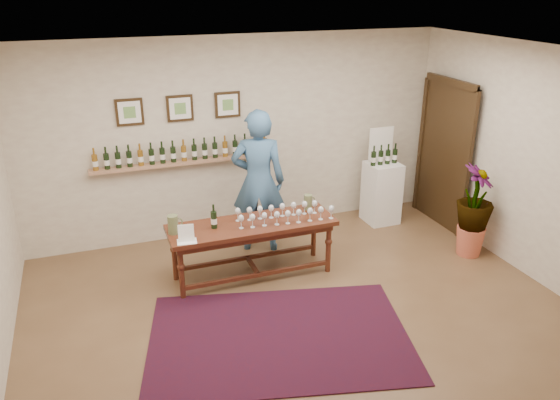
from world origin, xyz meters
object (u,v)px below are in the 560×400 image
object	(u,v)px
display_pedestal	(381,193)
tasting_table	(252,231)
potted_plant	(474,211)
person	(258,182)

from	to	relation	value
display_pedestal	tasting_table	bearing A→B (deg)	-158.53
potted_plant	person	bearing A→B (deg)	156.04
person	tasting_table	bearing A→B (deg)	85.27
potted_plant	display_pedestal	bearing A→B (deg)	112.92
tasting_table	person	size ratio (longest dim) A/B	1.05
tasting_table	potted_plant	xyz separation A→B (m)	(2.92, -0.46, 0.02)
tasting_table	display_pedestal	world-z (taller)	display_pedestal
display_pedestal	person	size ratio (longest dim) A/B	0.48
display_pedestal	potted_plant	xyz separation A→B (m)	(0.58, -1.38, 0.17)
display_pedestal	potted_plant	bearing A→B (deg)	-67.08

